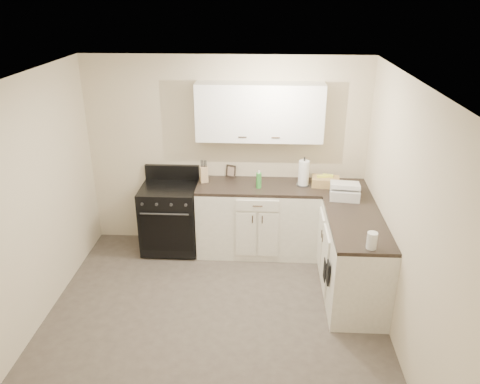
# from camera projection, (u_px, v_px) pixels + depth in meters

# --- Properties ---
(floor) EXTENTS (3.60, 3.60, 0.00)m
(floor) POSITION_uv_depth(u_px,v_px,m) (214.00, 321.00, 4.92)
(floor) COLOR #473F38
(floor) RESTS_ON ground
(ceiling) EXTENTS (3.60, 3.60, 0.00)m
(ceiling) POSITION_uv_depth(u_px,v_px,m) (207.00, 82.00, 3.92)
(ceiling) COLOR white
(ceiling) RESTS_ON wall_back
(wall_back) EXTENTS (3.60, 0.00, 3.60)m
(wall_back) POSITION_uv_depth(u_px,v_px,m) (226.00, 154.00, 6.07)
(wall_back) COLOR beige
(wall_back) RESTS_ON ground
(wall_right) EXTENTS (0.00, 3.60, 3.60)m
(wall_right) POSITION_uv_depth(u_px,v_px,m) (404.00, 220.00, 4.33)
(wall_right) COLOR beige
(wall_right) RESTS_ON ground
(wall_left) EXTENTS (0.00, 3.60, 3.60)m
(wall_left) POSITION_uv_depth(u_px,v_px,m) (26.00, 211.00, 4.51)
(wall_left) COLOR beige
(wall_left) RESTS_ON ground
(wall_front) EXTENTS (3.60, 0.00, 3.60)m
(wall_front) POSITION_uv_depth(u_px,v_px,m) (177.00, 350.00, 2.77)
(wall_front) COLOR beige
(wall_front) RESTS_ON ground
(base_cabinets_back) EXTENTS (1.55, 0.60, 0.90)m
(base_cabinets_back) POSITION_uv_depth(u_px,v_px,m) (258.00, 220.00, 6.09)
(base_cabinets_back) COLOR white
(base_cabinets_back) RESTS_ON floor
(base_cabinets_right) EXTENTS (0.60, 1.90, 0.90)m
(base_cabinets_right) POSITION_uv_depth(u_px,v_px,m) (349.00, 247.00, 5.44)
(base_cabinets_right) COLOR white
(base_cabinets_right) RESTS_ON floor
(countertop_back) EXTENTS (1.55, 0.60, 0.04)m
(countertop_back) POSITION_uv_depth(u_px,v_px,m) (258.00, 187.00, 5.90)
(countertop_back) COLOR black
(countertop_back) RESTS_ON base_cabinets_back
(countertop_right) EXTENTS (0.60, 1.90, 0.04)m
(countertop_right) POSITION_uv_depth(u_px,v_px,m) (353.00, 211.00, 5.26)
(countertop_right) COLOR black
(countertop_right) RESTS_ON base_cabinets_right
(upper_cabinets) EXTENTS (1.55, 0.30, 0.70)m
(upper_cabinets) POSITION_uv_depth(u_px,v_px,m) (260.00, 112.00, 5.67)
(upper_cabinets) COLOR white
(upper_cabinets) RESTS_ON wall_back
(stove) EXTENTS (0.72, 0.61, 0.87)m
(stove) POSITION_uv_depth(u_px,v_px,m) (170.00, 218.00, 6.12)
(stove) COLOR black
(stove) RESTS_ON floor
(knife_block) EXTENTS (0.12, 0.11, 0.20)m
(knife_block) POSITION_uv_depth(u_px,v_px,m) (204.00, 174.00, 5.96)
(knife_block) COLOR #D8B785
(knife_block) RESTS_ON countertop_back
(paper_towel) EXTENTS (0.17, 0.17, 0.32)m
(paper_towel) POSITION_uv_depth(u_px,v_px,m) (304.00, 173.00, 5.84)
(paper_towel) COLOR white
(paper_towel) RESTS_ON countertop_back
(soap_bottle) EXTENTS (0.08, 0.08, 0.20)m
(soap_bottle) POSITION_uv_depth(u_px,v_px,m) (259.00, 180.00, 5.78)
(soap_bottle) COLOR green
(soap_bottle) RESTS_ON countertop_back
(picture_frame) EXTENTS (0.14, 0.09, 0.16)m
(picture_frame) POSITION_uv_depth(u_px,v_px,m) (231.00, 171.00, 6.12)
(picture_frame) COLOR black
(picture_frame) RESTS_ON countertop_back
(wicker_basket) EXTENTS (0.36, 0.26, 0.11)m
(wicker_basket) POSITION_uv_depth(u_px,v_px,m) (325.00, 182.00, 5.86)
(wicker_basket) COLOR tan
(wicker_basket) RESTS_ON countertop_right
(countertop_grill) EXTENTS (0.37, 0.35, 0.12)m
(countertop_grill) POSITION_uv_depth(u_px,v_px,m) (345.00, 193.00, 5.53)
(countertop_grill) COLOR white
(countertop_grill) RESTS_ON countertop_right
(glass_jar) EXTENTS (0.12, 0.12, 0.17)m
(glass_jar) POSITION_uv_depth(u_px,v_px,m) (372.00, 241.00, 4.44)
(glass_jar) COLOR silver
(glass_jar) RESTS_ON countertop_right
(oven_mitt_near) EXTENTS (0.02, 0.14, 0.25)m
(oven_mitt_near) POSITION_uv_depth(u_px,v_px,m) (328.00, 273.00, 4.84)
(oven_mitt_near) COLOR black
(oven_mitt_near) RESTS_ON base_cabinets_right
(oven_mitt_far) EXTENTS (0.02, 0.14, 0.24)m
(oven_mitt_far) POSITION_uv_depth(u_px,v_px,m) (325.00, 270.00, 5.06)
(oven_mitt_far) COLOR black
(oven_mitt_far) RESTS_ON base_cabinets_right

